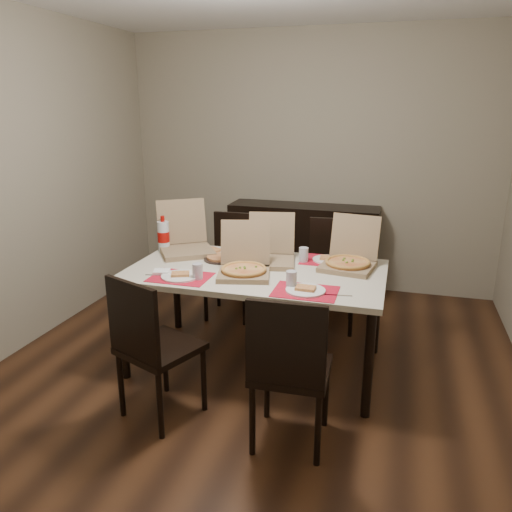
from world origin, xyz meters
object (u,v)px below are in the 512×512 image
at_px(pizza_box_center, 244,267).
at_px(dip_bowl, 278,259).
at_px(chair_far_left, 233,260).
at_px(chair_near_right, 289,367).
at_px(sideboard, 303,248).
at_px(chair_near_left, 151,343).
at_px(soda_bottle, 163,236).
at_px(chair_far_right, 332,268).
at_px(dining_table, 256,278).

xyz_separation_m(pizza_box_center, dip_bowl, (0.15, 0.36, -0.04)).
bearing_deg(chair_far_left, chair_near_right, -62.39).
bearing_deg(sideboard, dip_bowl, -86.69).
xyz_separation_m(chair_near_left, soda_bottle, (-0.43, 1.08, 0.36)).
distance_m(chair_far_left, pizza_box_center, 1.15).
relative_size(chair_near_left, chair_far_right, 1.00).
distance_m(sideboard, chair_near_right, 2.57).
bearing_deg(dining_table, dip_bowl, 66.40).
bearing_deg(pizza_box_center, chair_near_right, -56.52).
height_order(sideboard, pizza_box_center, pizza_box_center).
xyz_separation_m(dining_table, chair_near_right, (0.44, -0.86, -0.17)).
height_order(pizza_box_center, dip_bowl, pizza_box_center).
height_order(chair_near_right, chair_far_right, same).
xyz_separation_m(pizza_box_center, soda_bottle, (-0.80, 0.39, 0.06)).
bearing_deg(dip_bowl, sideboard, 93.31).
distance_m(dip_bowl, soda_bottle, 0.95).
bearing_deg(dip_bowl, soda_bottle, 178.58).
xyz_separation_m(chair_far_right, pizza_box_center, (-0.47, -1.04, 0.29)).
distance_m(dining_table, chair_near_left, 0.94).
bearing_deg(chair_far_right, pizza_box_center, -114.48).
bearing_deg(soda_bottle, chair_far_left, 60.24).
relative_size(chair_near_left, chair_near_right, 1.00).
distance_m(chair_far_left, chair_far_right, 0.91).
height_order(sideboard, chair_near_left, chair_near_left).
xyz_separation_m(chair_near_right, pizza_box_center, (-0.49, 0.74, 0.29)).
height_order(chair_near_right, chair_far_left, same).
relative_size(chair_near_right, chair_far_left, 1.00).
distance_m(chair_near_right, pizza_box_center, 0.93).
bearing_deg(pizza_box_center, dining_table, 69.85).
distance_m(dining_table, dip_bowl, 0.27).
distance_m(chair_near_left, soda_bottle, 1.22).
bearing_deg(dip_bowl, chair_near_right, -73.02).
bearing_deg(chair_far_left, pizza_box_center, -67.04).
height_order(dining_table, chair_far_right, chair_far_right).
relative_size(chair_far_right, dip_bowl, 7.08).
bearing_deg(chair_far_right, dip_bowl, -115.58).
xyz_separation_m(chair_near_right, soda_bottle, (-1.28, 1.12, 0.36)).
xyz_separation_m(sideboard, chair_far_right, (0.40, -0.76, 0.06)).
distance_m(chair_near_right, chair_far_left, 1.98).
bearing_deg(chair_near_right, dining_table, 116.91).
height_order(chair_near_left, chair_far_left, same).
bearing_deg(chair_near_right, chair_far_right, 90.47).
bearing_deg(chair_near_right, sideboard, 99.39).
height_order(chair_far_right, dip_bowl, chair_far_right).
bearing_deg(dining_table, chair_near_left, -116.63).
height_order(dining_table, chair_far_left, chair_far_left).
distance_m(chair_near_right, soda_bottle, 1.74).
relative_size(dining_table, chair_far_right, 1.94).
height_order(dining_table, chair_near_right, chair_near_right).
distance_m(chair_far_left, soda_bottle, 0.81).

